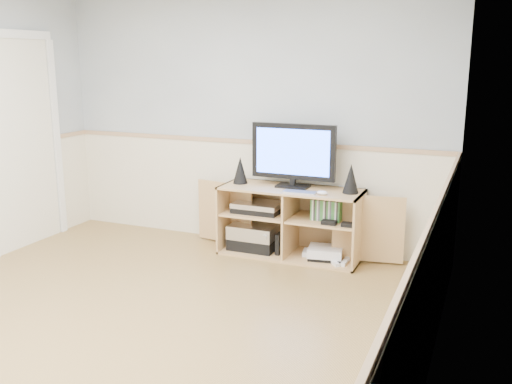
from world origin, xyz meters
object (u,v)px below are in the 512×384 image
Objects in this scene: keyboard at (300,192)px; media_cabinet at (293,220)px; monitor at (293,153)px; game_consoles at (324,253)px.

media_cabinet is at bearing 120.71° from keyboard.
keyboard is at bearing -56.68° from media_cabinet.
monitor is 0.39m from keyboard.
monitor is 0.96m from game_consoles.
game_consoles is at bearing -11.67° from media_cabinet.
monitor is at bearing 169.86° from game_consoles.
media_cabinet is at bearing 90.00° from monitor.
game_consoles is (0.34, -0.07, -0.26)m from media_cabinet.
monitor reaches higher than game_consoles.
keyboard is (0.13, -0.20, 0.32)m from media_cabinet.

